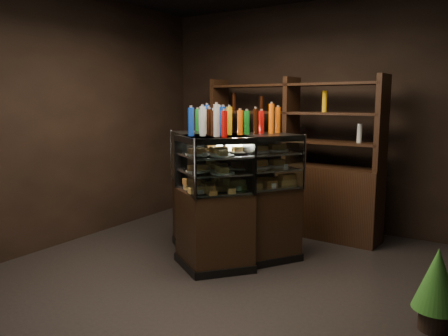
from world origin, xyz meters
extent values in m
plane|color=black|center=(0.00, 0.00, 0.00)|extent=(5.00, 5.00, 0.00)
cube|color=black|center=(0.00, 2.50, 1.50)|extent=(5.00, 0.02, 3.00)
cube|color=black|center=(-2.50, 0.00, 1.50)|extent=(0.02, 5.00, 3.00)
cube|color=black|center=(-0.41, 0.70, 0.40)|extent=(1.17, 1.35, 0.79)
cube|color=black|center=(-0.41, 0.70, 0.04)|extent=(1.20, 1.39, 0.08)
cube|color=black|center=(-0.41, 0.70, 1.32)|extent=(1.17, 1.35, 0.06)
cube|color=silver|center=(-0.41, 0.70, 0.80)|extent=(1.10, 1.28, 0.02)
cube|color=silver|center=(-0.41, 0.70, 0.99)|extent=(1.10, 1.28, 0.02)
cube|color=silver|center=(-0.41, 0.70, 1.16)|extent=(1.10, 1.28, 0.02)
cube|color=white|center=(-0.15, 0.53, 1.07)|extent=(0.67, 1.02, 0.56)
cylinder|color=silver|center=(0.17, 1.05, 1.07)|extent=(0.03, 0.03, 0.58)
cylinder|color=silver|center=(-0.49, 0.03, 1.07)|extent=(0.03, 0.03, 0.58)
cube|color=black|center=(-0.75, 0.65, 0.40)|extent=(1.31, 1.25, 0.79)
cube|color=black|center=(-0.75, 0.65, 0.04)|extent=(1.35, 1.29, 0.08)
cube|color=black|center=(-0.75, 0.65, 1.32)|extent=(1.31, 1.25, 0.06)
cube|color=silver|center=(-0.75, 0.65, 0.80)|extent=(1.24, 1.18, 0.02)
cube|color=silver|center=(-0.75, 0.65, 0.99)|extent=(1.24, 1.18, 0.02)
cube|color=silver|center=(-0.75, 0.65, 1.16)|extent=(1.24, 1.18, 0.02)
cube|color=white|center=(-0.95, 0.42, 1.07)|extent=(0.92, 0.80, 0.56)
cylinder|color=silver|center=(-0.49, 0.03, 1.07)|extent=(0.03, 0.03, 0.58)
cylinder|color=silver|center=(-1.40, 0.82, 1.07)|extent=(0.03, 0.03, 0.58)
cube|color=#C78247|center=(-0.66, 0.26, 0.84)|extent=(0.17, 0.20, 0.06)
cube|color=#C78247|center=(-0.55, 0.43, 0.84)|extent=(0.17, 0.20, 0.06)
cube|color=#C78247|center=(-0.44, 0.60, 0.84)|extent=(0.17, 0.20, 0.06)
cube|color=#C78247|center=(-0.33, 0.77, 0.84)|extent=(0.17, 0.20, 0.06)
cube|color=#C78247|center=(-0.22, 0.94, 0.84)|extent=(0.17, 0.20, 0.06)
cube|color=#C78247|center=(-0.11, 1.11, 0.84)|extent=(0.17, 0.20, 0.06)
cylinder|color=white|center=(-0.66, 0.32, 1.01)|extent=(0.24, 0.24, 0.02)
cube|color=#C78247|center=(-0.66, 0.32, 1.04)|extent=(0.16, 0.19, 0.05)
cylinder|color=white|center=(-0.54, 0.51, 1.01)|extent=(0.24, 0.24, 0.02)
cube|color=#C78247|center=(-0.54, 0.51, 1.04)|extent=(0.16, 0.19, 0.05)
cylinder|color=white|center=(-0.41, 0.70, 1.01)|extent=(0.24, 0.24, 0.02)
cube|color=#C78247|center=(-0.41, 0.70, 1.04)|extent=(0.16, 0.19, 0.05)
cylinder|color=white|center=(-0.28, 0.90, 1.01)|extent=(0.24, 0.24, 0.02)
cube|color=#C78247|center=(-0.28, 0.90, 1.04)|extent=(0.16, 0.19, 0.05)
cylinder|color=white|center=(-0.16, 1.09, 1.01)|extent=(0.24, 0.24, 0.02)
cube|color=#C78247|center=(-0.16, 1.09, 1.04)|extent=(0.16, 0.19, 0.05)
cylinder|color=white|center=(-0.66, 0.32, 1.17)|extent=(0.24, 0.24, 0.02)
cube|color=#C78247|center=(-0.66, 0.32, 1.21)|extent=(0.16, 0.19, 0.05)
cylinder|color=white|center=(-0.54, 0.51, 1.17)|extent=(0.24, 0.24, 0.02)
cube|color=#C78247|center=(-0.54, 0.51, 1.21)|extent=(0.16, 0.19, 0.05)
cylinder|color=white|center=(-0.41, 0.70, 1.17)|extent=(0.24, 0.24, 0.02)
cube|color=#C78247|center=(-0.41, 0.70, 1.21)|extent=(0.16, 0.19, 0.05)
cylinder|color=white|center=(-0.28, 0.90, 1.17)|extent=(0.24, 0.24, 0.02)
cube|color=#C78247|center=(-0.28, 0.90, 1.21)|extent=(0.16, 0.19, 0.05)
cylinder|color=white|center=(-0.16, 1.09, 1.17)|extent=(0.24, 0.24, 0.02)
cube|color=#C78247|center=(-0.16, 1.09, 1.21)|extent=(0.16, 0.19, 0.05)
cube|color=#C78247|center=(-1.15, 0.96, 0.84)|extent=(0.20, 0.19, 0.06)
cube|color=#C78247|center=(-1.00, 0.83, 0.84)|extent=(0.20, 0.19, 0.06)
cube|color=#C78247|center=(-0.84, 0.70, 0.84)|extent=(0.20, 0.19, 0.06)
cube|color=#C78247|center=(-0.69, 0.56, 0.84)|extent=(0.20, 0.19, 0.06)
cube|color=#C78247|center=(-0.54, 0.43, 0.84)|extent=(0.20, 0.19, 0.06)
cube|color=#C78247|center=(-0.38, 0.30, 0.84)|extent=(0.20, 0.19, 0.06)
cylinder|color=white|center=(-1.09, 0.96, 1.01)|extent=(0.24, 0.24, 0.02)
cube|color=#C78247|center=(-1.09, 0.96, 1.04)|extent=(0.18, 0.17, 0.05)
cylinder|color=white|center=(-0.92, 0.80, 1.01)|extent=(0.24, 0.24, 0.02)
cube|color=#C78247|center=(-0.92, 0.80, 1.04)|extent=(0.18, 0.17, 0.05)
cylinder|color=white|center=(-0.75, 0.65, 1.01)|extent=(0.24, 0.24, 0.02)
cube|color=#C78247|center=(-0.75, 0.65, 1.04)|extent=(0.18, 0.17, 0.05)
cylinder|color=white|center=(-0.57, 0.50, 1.01)|extent=(0.24, 0.24, 0.02)
cube|color=#C78247|center=(-0.57, 0.50, 1.04)|extent=(0.18, 0.17, 0.05)
cylinder|color=white|center=(-0.40, 0.35, 1.01)|extent=(0.24, 0.24, 0.02)
cube|color=#C78247|center=(-0.40, 0.35, 1.04)|extent=(0.18, 0.17, 0.05)
cylinder|color=white|center=(-1.09, 0.96, 1.17)|extent=(0.24, 0.24, 0.02)
cube|color=#C78247|center=(-1.09, 0.96, 1.21)|extent=(0.18, 0.17, 0.05)
cylinder|color=white|center=(-0.92, 0.80, 1.17)|extent=(0.24, 0.24, 0.02)
cube|color=#C78247|center=(-0.92, 0.80, 1.21)|extent=(0.18, 0.17, 0.05)
cylinder|color=white|center=(-0.75, 0.65, 1.17)|extent=(0.24, 0.24, 0.02)
cube|color=#C78247|center=(-0.75, 0.65, 1.21)|extent=(0.18, 0.17, 0.05)
cylinder|color=white|center=(-0.57, 0.50, 1.17)|extent=(0.24, 0.24, 0.02)
cube|color=#C78247|center=(-0.57, 0.50, 1.21)|extent=(0.18, 0.17, 0.05)
cylinder|color=white|center=(-0.40, 0.35, 1.17)|extent=(0.24, 0.24, 0.02)
cube|color=#C78247|center=(-0.40, 0.35, 1.21)|extent=(0.18, 0.17, 0.05)
cylinder|color=#147223|center=(-0.69, 0.28, 1.49)|extent=(0.06, 0.06, 0.28)
cylinder|color=silver|center=(-0.69, 0.28, 1.64)|extent=(0.03, 0.03, 0.02)
cylinder|color=silver|center=(-0.63, 0.36, 1.49)|extent=(0.06, 0.06, 0.28)
cylinder|color=silver|center=(-0.63, 0.36, 1.64)|extent=(0.03, 0.03, 0.02)
cylinder|color=black|center=(-0.58, 0.45, 1.49)|extent=(0.06, 0.06, 0.28)
cylinder|color=silver|center=(-0.58, 0.45, 1.64)|extent=(0.03, 0.03, 0.02)
cylinder|color=yellow|center=(-0.52, 0.53, 1.49)|extent=(0.06, 0.06, 0.28)
cylinder|color=silver|center=(-0.52, 0.53, 1.64)|extent=(0.03, 0.03, 0.02)
cylinder|color=#B20C0A|center=(-0.47, 0.62, 1.49)|extent=(0.06, 0.06, 0.28)
cylinder|color=silver|center=(-0.47, 0.62, 1.64)|extent=(0.03, 0.03, 0.02)
cylinder|color=#D8590A|center=(-0.41, 0.70, 1.49)|extent=(0.06, 0.06, 0.28)
cylinder|color=silver|center=(-0.41, 0.70, 1.64)|extent=(0.03, 0.03, 0.02)
cylinder|color=#0F38B2|center=(-0.35, 0.79, 1.49)|extent=(0.06, 0.06, 0.28)
cylinder|color=silver|center=(-0.35, 0.79, 1.64)|extent=(0.03, 0.03, 0.02)
cylinder|color=#147223|center=(-0.30, 0.87, 1.49)|extent=(0.06, 0.06, 0.28)
cylinder|color=silver|center=(-0.30, 0.87, 1.64)|extent=(0.03, 0.03, 0.02)
cylinder|color=silver|center=(-0.24, 0.96, 1.49)|extent=(0.06, 0.06, 0.28)
cylinder|color=silver|center=(-0.24, 0.96, 1.64)|extent=(0.03, 0.03, 0.02)
cylinder|color=black|center=(-0.19, 1.04, 1.49)|extent=(0.06, 0.06, 0.28)
cylinder|color=silver|center=(-0.19, 1.04, 1.64)|extent=(0.03, 0.03, 0.02)
cylinder|color=yellow|center=(-0.13, 1.13, 1.49)|extent=(0.06, 0.06, 0.28)
cylinder|color=silver|center=(-0.13, 1.13, 1.64)|extent=(0.03, 0.03, 0.02)
cylinder|color=#147223|center=(-1.13, 0.99, 1.49)|extent=(0.06, 0.06, 0.28)
cylinder|color=silver|center=(-1.13, 0.99, 1.64)|extent=(0.03, 0.03, 0.02)
cylinder|color=silver|center=(-1.05, 0.92, 1.49)|extent=(0.06, 0.06, 0.28)
cylinder|color=silver|center=(-1.05, 0.92, 1.64)|extent=(0.03, 0.03, 0.02)
cylinder|color=black|center=(-0.98, 0.85, 1.49)|extent=(0.06, 0.06, 0.28)
cylinder|color=silver|center=(-0.98, 0.85, 1.64)|extent=(0.03, 0.03, 0.02)
cylinder|color=yellow|center=(-0.90, 0.79, 1.49)|extent=(0.06, 0.06, 0.28)
cylinder|color=silver|center=(-0.90, 0.79, 1.64)|extent=(0.03, 0.03, 0.02)
cylinder|color=#B20C0A|center=(-0.82, 0.72, 1.49)|extent=(0.06, 0.06, 0.28)
cylinder|color=silver|center=(-0.82, 0.72, 1.64)|extent=(0.03, 0.03, 0.02)
cylinder|color=#D8590A|center=(-0.75, 0.65, 1.49)|extent=(0.06, 0.06, 0.28)
cylinder|color=silver|center=(-0.75, 0.65, 1.64)|extent=(0.03, 0.03, 0.02)
cylinder|color=#0F38B2|center=(-0.67, 0.59, 1.49)|extent=(0.06, 0.06, 0.28)
cylinder|color=silver|center=(-0.67, 0.59, 1.64)|extent=(0.03, 0.03, 0.02)
cylinder|color=#147223|center=(-0.59, 0.52, 1.49)|extent=(0.06, 0.06, 0.28)
cylinder|color=silver|center=(-0.59, 0.52, 1.64)|extent=(0.03, 0.03, 0.02)
cylinder|color=silver|center=(-0.52, 0.45, 1.49)|extent=(0.06, 0.06, 0.28)
cylinder|color=silver|center=(-0.52, 0.45, 1.64)|extent=(0.03, 0.03, 0.02)
cylinder|color=black|center=(-0.44, 0.39, 1.49)|extent=(0.06, 0.06, 0.28)
cylinder|color=silver|center=(-0.44, 0.39, 1.64)|extent=(0.03, 0.03, 0.02)
cylinder|color=yellow|center=(-0.36, 0.32, 1.49)|extent=(0.06, 0.06, 0.28)
cylinder|color=silver|center=(-0.36, 0.32, 1.64)|extent=(0.03, 0.03, 0.02)
cylinder|color=black|center=(1.55, 0.23, 0.08)|extent=(0.22, 0.22, 0.17)
cone|color=#19581D|center=(1.55, 0.23, 0.40)|extent=(0.34, 0.34, 0.47)
cone|color=#19581D|center=(1.55, 0.23, 0.56)|extent=(0.26, 0.26, 0.33)
cube|color=black|center=(-0.42, 2.05, 0.45)|extent=(2.38, 0.57, 0.90)
cube|color=black|center=(-1.56, 2.13, 1.45)|extent=(0.08, 0.38, 1.10)
cube|color=black|center=(-0.42, 2.05, 1.45)|extent=(0.08, 0.38, 1.10)
cube|color=black|center=(0.72, 1.97, 1.45)|extent=(0.08, 0.38, 1.10)
cube|color=black|center=(-0.42, 2.05, 1.20)|extent=(2.33, 0.53, 0.03)
cube|color=black|center=(-0.42, 2.05, 1.55)|extent=(2.33, 0.53, 0.03)
cube|color=black|center=(-0.42, 2.05, 1.90)|extent=(2.33, 0.53, 0.03)
cylinder|color=#147223|center=(-1.31, 2.11, 1.32)|extent=(0.06, 0.06, 0.22)
cylinder|color=silver|center=(-0.87, 2.08, 1.32)|extent=(0.06, 0.06, 0.22)
cylinder|color=black|center=(-0.42, 2.05, 1.32)|extent=(0.06, 0.06, 0.22)
cylinder|color=yellow|center=(0.03, 2.02, 1.32)|extent=(0.06, 0.06, 0.22)
cylinder|color=#B20C0A|center=(0.47, 1.99, 1.32)|extent=(0.06, 0.06, 0.22)
camera|label=1|loc=(1.85, -3.18, 1.68)|focal=35.00mm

